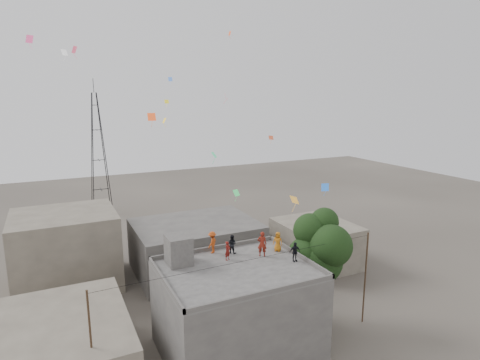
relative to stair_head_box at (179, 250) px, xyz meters
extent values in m
plane|color=#3F3933|center=(3.20, -2.60, -7.10)|extent=(140.00, 140.00, 0.00)
cube|color=#4B4846|center=(3.20, -2.60, -4.10)|extent=(10.00, 8.00, 6.00)
cube|color=#4B4846|center=(3.20, -2.60, -1.05)|extent=(10.00, 8.00, 0.10)
cube|color=#4B4846|center=(3.20, 1.32, -0.85)|extent=(10.00, 0.15, 0.30)
cube|color=#4B4846|center=(3.20, -6.53, -0.85)|extent=(10.00, 0.15, 0.30)
cube|color=#4B4846|center=(8.12, -2.60, -0.85)|extent=(0.15, 8.00, 0.30)
cube|color=#4B4846|center=(-1.72, -2.60, -0.85)|extent=(0.15, 8.00, 0.30)
cube|color=#4B4846|center=(0.00, 0.00, 0.00)|extent=(1.60, 1.80, 2.00)
cube|color=#62594D|center=(-7.80, -0.60, -5.10)|extent=(8.00, 10.00, 4.00)
cube|color=#4B4846|center=(5.20, 11.40, -4.60)|extent=(12.00, 9.00, 5.00)
cube|color=#62594D|center=(-6.80, 13.40, -3.60)|extent=(9.00, 8.00, 7.00)
cube|color=#62594D|center=(17.20, 7.40, -4.90)|extent=(7.00, 8.00, 4.40)
cylinder|color=black|center=(10.40, -2.10, -5.10)|extent=(0.44, 0.44, 4.00)
cylinder|color=black|center=(10.55, -2.00, -3.50)|extent=(0.64, 0.91, 2.14)
sphere|color=black|center=(10.40, -2.10, -1.90)|extent=(3.60, 3.60, 3.60)
sphere|color=black|center=(11.50, -1.80, -1.10)|extent=(3.00, 3.00, 3.00)
sphere|color=black|center=(9.50, -1.60, -1.50)|extent=(2.80, 2.80, 2.80)
sphere|color=black|center=(10.80, -2.90, -0.50)|extent=(3.20, 3.20, 3.20)
sphere|color=black|center=(10.10, -1.20, 0.30)|extent=(2.60, 2.60, 2.60)
sphere|color=black|center=(11.20, -1.50, 0.90)|extent=(2.20, 2.20, 2.20)
cylinder|color=black|center=(-6.30, -4.10, -3.40)|extent=(0.12, 0.12, 7.40)
cylinder|color=black|center=(13.70, -3.60, -3.40)|extent=(0.12, 0.12, 7.40)
cylinder|color=black|center=(3.70, -3.85, 0.10)|extent=(20.00, 0.52, 0.02)
cylinder|color=black|center=(-1.65, 36.55, 1.90)|extent=(1.27, 1.27, 18.01)
cylinder|color=black|center=(0.05, 36.55, 1.90)|extent=(1.27, 1.27, 18.01)
cylinder|color=black|center=(0.05, 38.25, 1.90)|extent=(1.27, 1.27, 18.01)
cylinder|color=black|center=(-1.65, 38.25, 1.90)|extent=(1.27, 1.27, 18.01)
cube|color=black|center=(-0.80, 37.40, -3.50)|extent=(2.36, 0.08, 0.08)
cube|color=black|center=(-0.80, 37.40, -3.50)|extent=(0.08, 2.36, 0.08)
cube|color=black|center=(-0.80, 37.40, 1.00)|extent=(1.81, 0.08, 0.08)
cube|color=black|center=(-0.80, 37.40, 1.00)|extent=(0.08, 1.81, 0.08)
cube|color=black|center=(-0.80, 37.40, 5.50)|extent=(1.26, 0.08, 0.08)
cube|color=black|center=(-0.80, 37.40, 5.50)|extent=(0.08, 1.26, 0.08)
cube|color=black|center=(-0.80, 37.40, 9.10)|extent=(0.82, 0.08, 0.08)
cube|color=black|center=(-0.80, 37.40, 9.10)|extent=(0.08, 0.82, 0.08)
cylinder|color=black|center=(-0.80, 37.40, 11.90)|extent=(0.08, 0.08, 2.00)
imported|color=maroon|center=(5.84, -1.32, -0.08)|extent=(0.81, 0.73, 1.85)
imported|color=#C56E16|center=(7.35, -0.99, -0.26)|extent=(0.84, 0.85, 1.48)
imported|color=black|center=(4.11, 0.14, -0.30)|extent=(0.84, 0.86, 1.40)
imported|color=black|center=(7.44, -3.15, -0.30)|extent=(0.84, 0.41, 1.40)
imported|color=#B94515|center=(2.82, 0.80, -0.18)|extent=(1.19, 1.17, 1.64)
imported|color=maroon|center=(3.31, -0.88, -0.32)|extent=(0.59, 0.54, 1.36)
plane|color=#FF511A|center=(-1.35, 0.41, 9.08)|extent=(0.52, 0.18, 0.49)
plane|color=#F32644|center=(5.33, 3.91, 10.38)|extent=(0.28, 0.48, 0.48)
plane|color=yellow|center=(1.38, 6.61, 9.95)|extent=(0.38, 0.32, 0.30)
plane|color=blue|center=(11.75, -0.69, 3.40)|extent=(0.60, 0.22, 0.60)
plane|color=white|center=(-5.91, 5.36, 13.27)|extent=(0.45, 0.38, 0.41)
plane|color=red|center=(8.13, 9.25, 15.90)|extent=(0.09, 0.39, 0.38)
plane|color=#34C55D|center=(4.73, 0.68, 3.40)|extent=(0.59, 0.46, 0.43)
plane|color=#CD5130|center=(12.30, 8.77, 6.39)|extent=(0.46, 0.51, 0.41)
plane|color=yellow|center=(-0.53, 0.44, 8.83)|extent=(0.18, 0.37, 0.32)
plane|color=#4E83EB|center=(3.85, 13.91, 12.00)|extent=(0.39, 0.32, 0.39)
plane|color=#EB4A6A|center=(-5.46, 2.59, 13.20)|extent=(0.39, 0.48, 0.41)
plane|color=gold|center=(7.44, -2.92, 3.40)|extent=(0.45, 0.69, 0.56)
plane|color=#33C176|center=(1.85, -2.18, 6.77)|extent=(0.47, 0.49, 0.34)
plane|color=#FF5096|center=(-7.87, 1.25, 13.52)|extent=(0.45, 0.40, 0.41)
camera|label=1|loc=(-7.46, -25.26, 10.36)|focal=30.00mm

